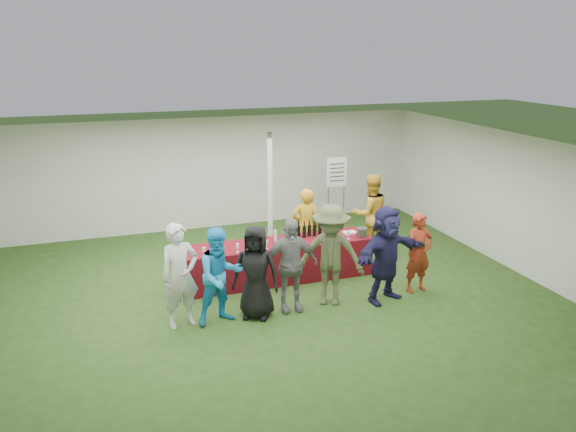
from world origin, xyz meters
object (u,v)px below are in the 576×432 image
object	(u,v)px
dump_bucket	(362,232)
customer_2	(256,272)
customer_3	(290,265)
customer_4	(331,255)
staff_back	(370,214)
customer_5	(386,254)
customer_0	(180,276)
customer_1	(220,276)
staff_pourer	(306,227)
customer_6	(419,253)
serving_table	(278,261)
wine_list_sign	(337,178)

from	to	relation	value
dump_bucket	customer_2	distance (m)	2.70
customer_3	customer_2	bearing A→B (deg)	-172.25
customer_2	customer_4	distance (m)	1.35
dump_bucket	staff_back	size ratio (longest dim) A/B	0.13
customer_5	customer_0	bearing A→B (deg)	157.05
customer_5	dump_bucket	bearing A→B (deg)	63.78
customer_1	customer_5	distance (m)	2.89
staff_pourer	customer_2	size ratio (longest dim) A/B	1.01
customer_0	customer_5	world-z (taller)	customer_5
customer_2	customer_5	world-z (taller)	customer_5
staff_pourer	customer_4	bearing A→B (deg)	87.81
staff_back	customer_6	xyz separation A→B (m)	(-0.10, -2.15, -0.12)
dump_bucket	customer_0	xyz separation A→B (m)	(-3.66, -1.05, 0.01)
customer_3	staff_back	bearing A→B (deg)	42.53
staff_pourer	customer_2	distance (m)	2.51
dump_bucket	customer_4	size ratio (longest dim) A/B	0.12
staff_pourer	customer_0	size ratio (longest dim) A/B	0.93
customer_2	customer_5	bearing A→B (deg)	24.83
customer_1	customer_3	size ratio (longest dim) A/B	0.98
customer_4	customer_5	bearing A→B (deg)	15.55
customer_1	customer_4	xyz separation A→B (m)	(1.93, 0.07, 0.09)
serving_table	wine_list_sign	bearing A→B (deg)	46.94
customer_2	customer_3	size ratio (longest dim) A/B	0.97
customer_0	customer_1	world-z (taller)	customer_0
customer_5	customer_2	bearing A→B (deg)	157.52
customer_0	customer_5	size ratio (longest dim) A/B	0.99
wine_list_sign	staff_back	xyz separation A→B (m)	(0.13, -1.55, -0.46)
staff_back	serving_table	bearing A→B (deg)	19.93
wine_list_sign	customer_5	bearing A→B (deg)	-100.68
dump_bucket	customer_1	xyz separation A→B (m)	(-3.04, -1.14, -0.04)
serving_table	customer_3	world-z (taller)	customer_3
customer_3	serving_table	bearing A→B (deg)	83.67
customer_3	customer_6	bearing A→B (deg)	2.23
customer_0	customer_5	xyz separation A→B (m)	(3.51, -0.21, 0.01)
customer_6	staff_back	bearing A→B (deg)	80.15
customer_3	customer_0	bearing A→B (deg)	-178.45
wine_list_sign	customer_0	bearing A→B (deg)	-139.33
dump_bucket	staff_pourer	xyz separation A→B (m)	(-0.86, 0.81, -0.04)
serving_table	customer_1	distance (m)	2.00
dump_bucket	staff_back	world-z (taller)	staff_back
staff_pourer	customer_2	bearing A→B (deg)	56.02
customer_2	customer_6	distance (m)	3.05
customer_4	serving_table	bearing A→B (deg)	138.52
wine_list_sign	customer_4	distance (m)	4.06
customer_2	customer_5	size ratio (longest dim) A/B	0.92
customer_5	customer_6	size ratio (longest dim) A/B	1.16
dump_bucket	wine_list_sign	size ratio (longest dim) A/B	0.12
wine_list_sign	customer_6	xyz separation A→B (m)	(0.02, -3.70, -0.57)
customer_4	dump_bucket	bearing A→B (deg)	70.36
customer_0	dump_bucket	bearing A→B (deg)	1.45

